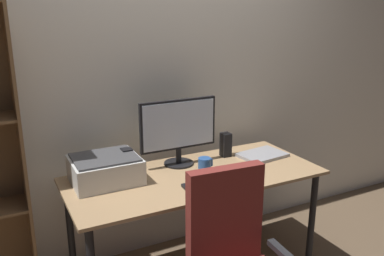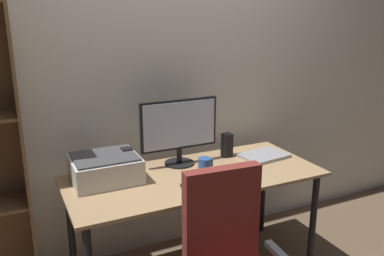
% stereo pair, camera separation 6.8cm
% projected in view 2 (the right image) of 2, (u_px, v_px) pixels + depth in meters
% --- Properties ---
extents(back_wall, '(6.40, 0.10, 2.60)m').
position_uv_depth(back_wall, '(163.00, 75.00, 2.87)').
color(back_wall, silver).
rests_on(back_wall, ground).
extents(desk, '(1.61, 0.70, 0.74)m').
position_uv_depth(desk, '(195.00, 186.00, 2.60)').
color(desk, tan).
rests_on(desk, ground).
extents(monitor, '(0.54, 0.20, 0.45)m').
position_uv_depth(monitor, '(179.00, 128.00, 2.68)').
color(monitor, black).
rests_on(monitor, desk).
extents(keyboard, '(0.29, 0.12, 0.02)m').
position_uv_depth(keyboard, '(206.00, 185.00, 2.40)').
color(keyboard, black).
rests_on(keyboard, desk).
extents(mouse, '(0.07, 0.11, 0.03)m').
position_uv_depth(mouse, '(236.00, 177.00, 2.50)').
color(mouse, black).
rests_on(mouse, desk).
extents(coffee_mug, '(0.10, 0.08, 0.09)m').
position_uv_depth(coffee_mug, '(205.00, 164.00, 2.63)').
color(coffee_mug, '#285193').
rests_on(coffee_mug, desk).
extents(laptop, '(0.35, 0.27, 0.02)m').
position_uv_depth(laptop, '(264.00, 156.00, 2.88)').
color(laptop, '#99999E').
rests_on(laptop, desk).
extents(speaker_left, '(0.06, 0.07, 0.17)m').
position_uv_depth(speaker_left, '(127.00, 161.00, 2.57)').
color(speaker_left, black).
rests_on(speaker_left, desk).
extents(speaker_right, '(0.06, 0.07, 0.17)m').
position_uv_depth(speaker_right, '(227.00, 145.00, 2.87)').
color(speaker_right, black).
rests_on(speaker_right, desk).
extents(printer, '(0.40, 0.34, 0.16)m').
position_uv_depth(printer, '(105.00, 168.00, 2.46)').
color(printer, silver).
rests_on(printer, desk).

